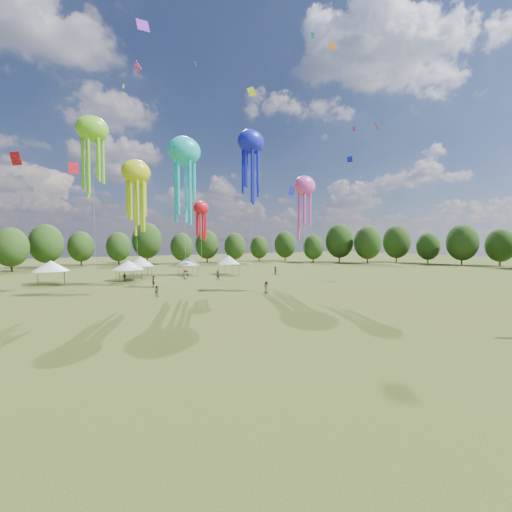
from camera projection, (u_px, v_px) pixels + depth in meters
ground at (406, 347)px, 23.59m from camera, size 300.00×300.00×0.00m
spectator_near at (157, 292)px, 44.34m from camera, size 0.93×0.89×1.52m
spectators_far at (213, 276)px, 62.89m from camera, size 31.07×26.12×1.87m
festival_tents at (147, 263)px, 66.41m from camera, size 38.98×9.83×4.28m
show_kites at (207, 165)px, 57.79m from camera, size 35.87×25.84×30.82m
small_kites at (181, 115)px, 58.68m from camera, size 66.97×49.49×33.53m
treeline at (146, 245)px, 74.73m from camera, size 201.57×95.24×13.43m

